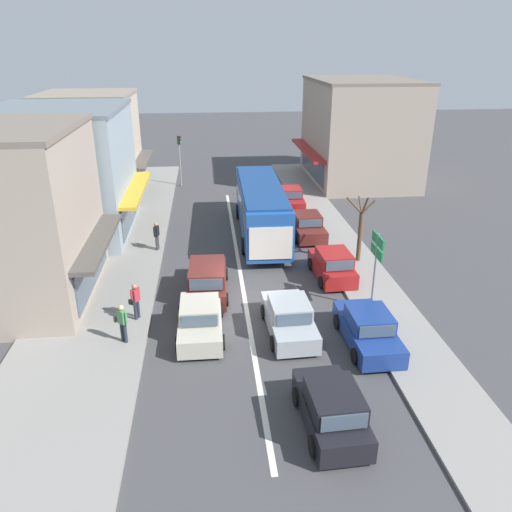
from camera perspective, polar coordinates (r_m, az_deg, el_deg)
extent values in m
plane|color=#3F3F42|center=(23.03, -1.20, -5.51)|extent=(140.00, 140.00, 0.00)
cube|color=silver|center=(26.60, -1.90, -1.40)|extent=(0.20, 28.00, 0.01)
cube|color=gray|center=(28.84, -15.79, -0.15)|extent=(5.20, 44.00, 0.14)
cube|color=gray|center=(29.40, 9.97, 0.83)|extent=(2.80, 44.00, 0.12)
cube|color=gray|center=(24.60, -26.10, 3.72)|extent=(6.22, 7.95, 7.68)
cube|color=#4C4742|center=(23.96, -17.64, 1.64)|extent=(1.10, 7.32, 0.20)
cube|color=#425160|center=(24.53, -18.24, -1.23)|extent=(0.06, 6.36, 1.80)
cube|color=#84939E|center=(32.75, -21.16, 8.68)|extent=(7.51, 9.03, 7.46)
cube|color=gold|center=(32.15, -13.62, 7.43)|extent=(1.10, 8.31, 0.20)
cube|color=#425160|center=(32.57, -14.14, 5.19)|extent=(0.06, 7.23, 1.80)
cube|color=slate|center=(32.12, -22.17, 15.33)|extent=(7.67, 9.03, 0.24)
cube|color=#B2A38E|center=(40.97, -18.24, 11.73)|extent=(6.51, 7.61, 7.51)
cube|color=#4C4742|center=(40.55, -12.86, 10.67)|extent=(1.10, 7.01, 0.20)
cube|color=#425160|center=(40.89, -13.29, 8.86)|extent=(0.06, 6.09, 1.80)
cube|color=gray|center=(40.46, -18.94, 17.10)|extent=(6.67, 7.61, 0.24)
cube|color=gray|center=(44.40, 11.75, 13.63)|extent=(7.86, 11.05, 8.18)
cube|color=maroon|center=(43.56, 5.97, 11.94)|extent=(1.10, 10.17, 0.20)
cube|color=#425160|center=(43.91, 6.44, 10.28)|extent=(0.06, 8.84, 1.80)
cube|color=#6E6358|center=(43.94, 12.22, 19.05)|extent=(8.02, 11.05, 0.24)
cube|color=#1E4C99|center=(30.69, 0.58, 5.51)|extent=(2.68, 10.84, 2.70)
cube|color=#425160|center=(30.57, 0.58, 6.24)|extent=(2.71, 10.41, 0.90)
cube|color=beige|center=(25.67, 1.70, 1.44)|extent=(2.25, 0.10, 1.76)
cube|color=navy|center=(30.30, 0.59, 8.06)|extent=(2.54, 9.97, 0.12)
cylinder|color=black|center=(34.18, -2.05, 5.10)|extent=(0.28, 0.96, 0.96)
cylinder|color=black|center=(34.38, 2.13, 5.21)|extent=(0.28, 0.96, 0.96)
cylinder|color=black|center=(28.24, -1.40, 1.16)|extent=(0.28, 0.96, 0.96)
cylinder|color=black|center=(28.49, 3.63, 1.32)|extent=(0.28, 0.96, 0.96)
cube|color=#B7B29E|center=(20.72, -6.37, -7.55)|extent=(1.74, 4.21, 0.72)
cube|color=#B7B29E|center=(20.31, -6.46, -6.09)|extent=(1.57, 1.81, 0.60)
cube|color=#425160|center=(21.12, -6.44, -4.88)|extent=(1.44, 0.07, 0.51)
cube|color=#425160|center=(19.51, -6.48, -7.40)|extent=(1.40, 0.07, 0.48)
cylinder|color=black|center=(21.95, -8.58, -6.40)|extent=(0.18, 0.62, 0.62)
cylinder|color=black|center=(21.91, -4.06, -6.24)|extent=(0.18, 0.62, 0.62)
cylinder|color=black|center=(19.80, -8.90, -9.97)|extent=(0.18, 0.62, 0.62)
cylinder|color=black|center=(19.75, -3.85, -9.81)|extent=(0.18, 0.62, 0.62)
cube|color=black|center=(16.33, 8.49, -17.22)|extent=(1.80, 3.77, 0.76)
cube|color=black|center=(15.67, 8.96, -15.95)|extent=(1.60, 1.96, 0.64)
cube|color=#425160|center=(16.40, 7.98, -13.87)|extent=(1.40, 0.12, 0.54)
cube|color=#425160|center=(14.97, 10.07, -18.23)|extent=(1.37, 0.12, 0.51)
cylinder|color=black|center=(17.11, 4.65, -15.74)|extent=(0.21, 0.63, 0.62)
cylinder|color=black|center=(17.49, 10.08, -15.08)|extent=(0.21, 0.63, 0.62)
cylinder|color=black|center=(15.50, 6.55, -20.80)|extent=(0.21, 0.63, 0.62)
cylinder|color=black|center=(15.92, 12.64, -19.87)|extent=(0.21, 0.63, 0.62)
cube|color=#561E19|center=(23.93, -5.55, -3.05)|extent=(1.92, 4.56, 0.76)
cube|color=#561E19|center=(23.31, -5.64, -1.84)|extent=(1.73, 2.66, 0.68)
cube|color=#425160|center=(24.51, -5.56, -0.55)|extent=(1.51, 0.11, 0.58)
cube|color=#425160|center=(22.12, -5.73, -3.28)|extent=(1.48, 0.11, 0.54)
cylinder|color=black|center=(25.29, -7.45, -2.18)|extent=(0.20, 0.63, 0.62)
cylinder|color=black|center=(25.22, -3.46, -2.09)|extent=(0.20, 0.63, 0.62)
cylinder|color=black|center=(22.88, -7.83, -5.06)|extent=(0.20, 0.63, 0.62)
cylinder|color=black|center=(22.81, -3.40, -4.96)|extent=(0.20, 0.63, 0.62)
cube|color=#9EA3A8|center=(20.74, 3.78, -7.41)|extent=(1.86, 4.26, 0.72)
cube|color=#9EA3A8|center=(20.33, 3.88, -5.95)|extent=(1.62, 1.85, 0.60)
cube|color=#425160|center=(21.12, 3.39, -4.76)|extent=(1.44, 0.11, 0.51)
cube|color=#425160|center=(19.55, 4.41, -7.24)|extent=(1.41, 0.11, 0.48)
cylinder|color=black|center=(21.78, 0.88, -6.37)|extent=(0.20, 0.63, 0.62)
cylinder|color=black|center=(22.07, 5.33, -6.04)|extent=(0.20, 0.63, 0.62)
cylinder|color=black|center=(19.65, 1.99, -9.94)|extent=(0.20, 0.63, 0.62)
cylinder|color=black|center=(19.98, 6.93, -9.52)|extent=(0.20, 0.63, 0.62)
cube|color=navy|center=(20.43, 12.60, -8.51)|extent=(1.78, 4.22, 0.72)
cube|color=navy|center=(20.01, 12.85, -7.04)|extent=(1.58, 1.82, 0.60)
cube|color=#425160|center=(20.77, 12.05, -5.79)|extent=(1.44, 0.08, 0.51)
cube|color=#425160|center=(19.27, 13.72, -8.39)|extent=(1.40, 0.08, 0.48)
cylinder|color=black|center=(21.31, 9.28, -7.42)|extent=(0.19, 0.62, 0.62)
cylinder|color=black|center=(21.81, 13.67, -7.04)|extent=(0.19, 0.62, 0.62)
cylinder|color=black|center=(19.28, 11.27, -11.16)|extent=(0.19, 0.62, 0.62)
cylinder|color=black|center=(19.83, 16.09, -10.62)|extent=(0.19, 0.62, 0.62)
cube|color=maroon|center=(25.63, 8.65, -1.38)|extent=(1.78, 3.76, 0.76)
cube|color=maroon|center=(25.09, 8.94, -0.21)|extent=(1.59, 1.96, 0.64)
cube|color=#425160|center=(25.94, 8.34, 0.63)|extent=(1.40, 0.11, 0.54)
cube|color=#425160|center=(24.24, 9.57, -1.10)|extent=(1.37, 0.11, 0.51)
cylinder|color=black|center=(26.48, 6.27, -0.92)|extent=(0.20, 0.63, 0.62)
cylinder|color=black|center=(26.91, 9.66, -0.72)|extent=(0.20, 0.63, 0.62)
cylinder|color=black|center=(24.54, 7.49, -3.00)|extent=(0.20, 0.63, 0.62)
cylinder|color=black|center=(25.00, 11.13, -2.74)|extent=(0.20, 0.63, 0.62)
cube|color=#561E19|center=(31.12, 5.79, 3.21)|extent=(1.81, 4.24, 0.72)
cube|color=#561E19|center=(30.81, 5.88, 4.30)|extent=(1.60, 1.83, 0.60)
cube|color=#425160|center=(31.66, 5.52, 4.84)|extent=(1.44, 0.09, 0.51)
cube|color=#425160|center=(29.96, 6.25, 3.74)|extent=(1.40, 0.09, 0.48)
cylinder|color=black|center=(32.17, 3.80, 3.58)|extent=(0.19, 0.62, 0.62)
cylinder|color=black|center=(32.53, 6.78, 3.69)|extent=(0.19, 0.62, 0.62)
cylinder|color=black|center=(29.86, 4.68, 1.98)|extent=(0.19, 0.62, 0.62)
cylinder|color=black|center=(30.24, 7.87, 2.11)|extent=(0.19, 0.62, 0.62)
cube|color=maroon|center=(36.68, 3.91, 6.37)|extent=(1.88, 4.26, 0.72)
cube|color=maroon|center=(36.41, 3.95, 7.32)|extent=(1.63, 1.86, 0.60)
cube|color=#425160|center=(37.28, 3.77, 7.70)|extent=(1.44, 0.11, 0.51)
cube|color=#425160|center=(35.53, 4.14, 6.92)|extent=(1.41, 0.11, 0.48)
cylinder|color=black|center=(37.84, 2.36, 6.62)|extent=(0.20, 0.63, 0.62)
cylinder|color=black|center=(38.05, 4.95, 6.64)|extent=(0.20, 0.63, 0.62)
cylinder|color=black|center=(35.45, 2.77, 5.46)|extent=(0.20, 0.63, 0.62)
cylinder|color=black|center=(35.67, 5.53, 5.50)|extent=(0.20, 0.63, 0.62)
cylinder|color=gray|center=(42.31, -8.69, 10.64)|extent=(0.12, 0.12, 4.20)
cube|color=black|center=(41.97, -8.84, 12.97)|extent=(0.24, 0.24, 0.68)
sphere|color=black|center=(41.93, -8.66, 13.29)|extent=(0.13, 0.13, 0.13)
sphere|color=black|center=(41.96, -8.64, 13.00)|extent=(0.13, 0.13, 0.13)
sphere|color=green|center=(42.00, -8.62, 12.70)|extent=(0.13, 0.13, 0.13)
cylinder|color=gray|center=(22.51, 13.42, -1.77)|extent=(0.10, 0.10, 3.60)
cube|color=#19753D|center=(21.92, 13.79, 1.77)|extent=(0.08, 1.40, 0.44)
cube|color=white|center=(21.93, 13.90, 1.77)|extent=(0.01, 1.10, 0.10)
cube|color=#19753D|center=(22.12, 13.66, 0.44)|extent=(0.08, 1.40, 0.44)
cube|color=white|center=(22.13, 13.77, 0.45)|extent=(0.01, 1.10, 0.10)
cylinder|color=brown|center=(27.38, 11.77, 2.00)|extent=(0.24, 0.24, 2.79)
cylinder|color=brown|center=(27.13, 11.85, 5.74)|extent=(0.10, 0.77, 0.81)
cylinder|color=brown|center=(26.92, 12.73, 5.48)|extent=(0.72, 0.10, 0.76)
cylinder|color=brown|center=(26.40, 12.35, 5.63)|extent=(0.10, 0.88, 1.17)
cylinder|color=brown|center=(26.67, 11.20, 5.66)|extent=(0.93, 0.10, 0.96)
cylinder|color=#232838|center=(22.08, -13.33, -5.88)|extent=(0.14, 0.14, 0.84)
cylinder|color=#232838|center=(21.96, -13.61, -6.08)|extent=(0.14, 0.14, 0.84)
cube|color=#A82D38|center=(21.69, -13.64, -4.36)|extent=(0.37, 0.42, 0.56)
sphere|color=#9E7051|center=(21.52, -13.73, -3.41)|extent=(0.22, 0.22, 0.22)
cylinder|color=#A82D38|center=(21.86, -13.25, -4.10)|extent=(0.09, 0.09, 0.54)
cylinder|color=#A82D38|center=(21.53, -14.02, -4.62)|extent=(0.09, 0.09, 0.54)
cube|color=black|center=(21.55, -14.05, -5.13)|extent=(0.26, 0.21, 0.22)
cylinder|color=#333338|center=(29.13, -11.15, 1.58)|extent=(0.14, 0.14, 0.84)
cylinder|color=#333338|center=(28.97, -11.28, 1.45)|extent=(0.14, 0.14, 0.84)
cube|color=black|center=(28.81, -11.32, 2.81)|extent=(0.31, 0.41, 0.56)
sphere|color=#9E7051|center=(28.67, -11.38, 3.56)|extent=(0.22, 0.22, 0.22)
cylinder|color=black|center=(29.02, -11.15, 2.98)|extent=(0.09, 0.09, 0.54)
cylinder|color=black|center=(28.60, -11.49, 2.65)|extent=(0.09, 0.09, 0.54)
cylinder|color=#232838|center=(20.46, -14.71, -8.51)|extent=(0.14, 0.14, 0.84)
cylinder|color=#232838|center=(20.58, -15.04, -8.34)|extent=(0.14, 0.14, 0.84)
cube|color=#478951|center=(20.17, -15.08, -6.72)|extent=(0.42, 0.40, 0.56)
sphere|color=tan|center=(19.98, -15.19, -5.73)|extent=(0.22, 0.22, 0.22)
cylinder|color=#478951|center=(20.01, -14.63, -6.94)|extent=(0.09, 0.09, 0.54)
cylinder|color=#478951|center=(20.34, -15.52, -6.51)|extent=(0.09, 0.09, 0.54)
cube|color=brown|center=(20.47, -15.63, -6.92)|extent=(0.23, 0.25, 0.22)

